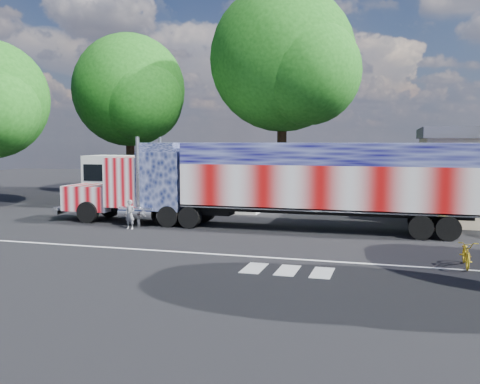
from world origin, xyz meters
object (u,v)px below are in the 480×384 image
(semi_truck, at_px, (271,181))
(tree_nw_a, at_px, (131,91))
(woman, at_px, (130,214))
(coach_bus, at_px, (172,182))
(tree_n_mid, at_px, (285,59))
(bicycle, at_px, (466,253))

(semi_truck, xyz_separation_m, tree_nw_a, (-15.10, 13.79, 6.15))
(semi_truck, height_order, woman, semi_truck)
(semi_truck, bearing_deg, tree_nw_a, 137.58)
(coach_bus, relative_size, woman, 8.01)
(woman, xyz_separation_m, tree_n_mid, (4.84, 15.07, 9.66))
(coach_bus, bearing_deg, semi_truck, -35.28)
(coach_bus, xyz_separation_m, woman, (1.08, -7.91, -1.06))
(semi_truck, xyz_separation_m, bicycle, (8.63, -6.32, -1.93))
(coach_bus, relative_size, bicycle, 6.48)
(bicycle, distance_m, tree_nw_a, 32.13)
(woman, height_order, tree_n_mid, tree_n_mid)
(semi_truck, bearing_deg, coach_bus, 144.72)
(woman, relative_size, tree_nw_a, 0.11)
(semi_truck, relative_size, bicycle, 11.91)
(bicycle, bearing_deg, semi_truck, 144.60)
(tree_nw_a, bearing_deg, bicycle, -40.29)
(woman, relative_size, tree_n_mid, 0.09)
(bicycle, bearing_deg, tree_nw_a, 140.53)
(tree_nw_a, bearing_deg, semi_truck, -42.42)
(woman, bearing_deg, bicycle, -7.82)
(tree_n_mid, bearing_deg, tree_nw_a, 175.33)
(woman, height_order, bicycle, woman)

